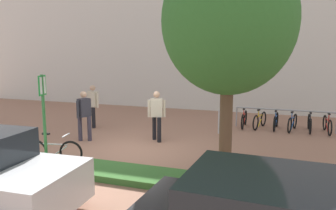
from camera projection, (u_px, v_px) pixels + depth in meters
The scene contains 11 objects.
ground_plane at pixel (132, 150), 10.29m from camera, with size 60.00×60.00×0.00m, color #936651.
building_facade at pixel (201, 14), 17.44m from camera, with size 28.00×1.20×10.00m, color silver.
planter_strip at pixel (64, 165), 8.69m from camera, with size 7.00×1.10×0.16m, color #336028.
tree_sidewalk at pixel (229, 22), 6.92m from camera, with size 2.83×2.83×5.21m.
parking_sign_post at pixel (43, 107), 8.63m from camera, with size 0.11×0.36×2.45m.
bike_at_sign at pixel (53, 151), 9.02m from camera, with size 1.66×0.48×0.86m.
bike_rack_cluster at pixel (284, 121), 12.99m from camera, with size 3.76×1.62×0.83m.
bollard_steel at pixel (220, 122), 12.40m from camera, with size 0.16×0.16×0.90m, color #ADADB2.
person_shirt_white at pixel (93, 103), 13.35m from camera, with size 0.59×0.36×1.72m.
person_casual_tan at pixel (157, 113), 11.27m from camera, with size 0.58×0.40×1.72m.
person_suited_dark at pixel (84, 113), 11.29m from camera, with size 0.45×0.59×1.72m.
Camera 1 is at (4.35, -9.01, 3.00)m, focal length 35.47 mm.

